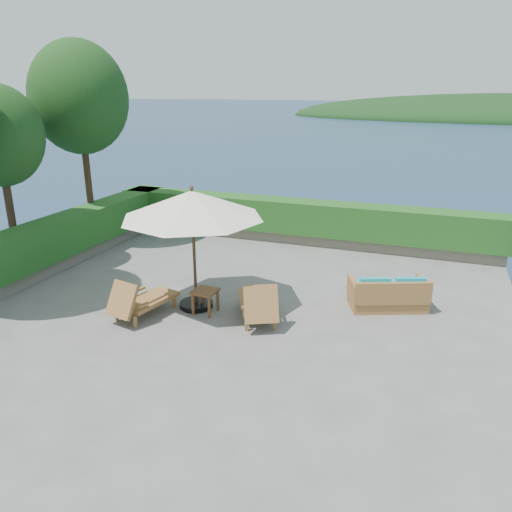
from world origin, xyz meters
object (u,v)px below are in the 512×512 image
(patio_umbrella, at_px, (192,206))
(lounge_left, at_px, (140,300))
(lounge_right, at_px, (258,303))
(wicker_loveseat, at_px, (388,295))
(side_table, at_px, (205,294))

(patio_umbrella, height_order, lounge_left, patio_umbrella)
(lounge_right, relative_size, wicker_loveseat, 0.97)
(side_table, relative_size, wicker_loveseat, 0.29)
(wicker_loveseat, bearing_deg, side_table, -178.17)
(lounge_right, distance_m, side_table, 1.20)
(lounge_right, relative_size, side_table, 3.36)
(lounge_left, bearing_deg, patio_umbrella, 56.86)
(wicker_loveseat, bearing_deg, patio_umbrella, 177.52)
(lounge_left, relative_size, side_table, 3.18)
(lounge_left, distance_m, lounge_right, 2.52)
(patio_umbrella, height_order, side_table, patio_umbrella)
(patio_umbrella, xyz_separation_m, wicker_loveseat, (4.06, 1.40, -2.02))
(lounge_left, distance_m, wicker_loveseat, 5.44)
(patio_umbrella, xyz_separation_m, lounge_right, (1.53, -0.15, -1.93))
(lounge_right, height_order, side_table, lounge_right)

